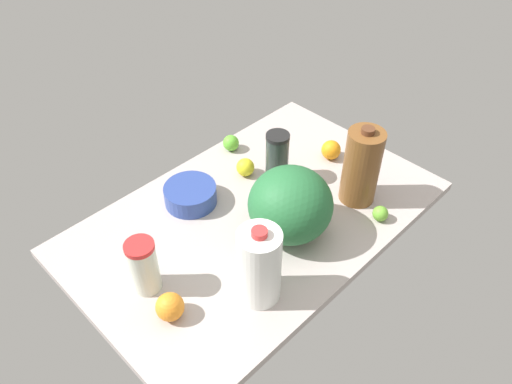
{
  "coord_description": "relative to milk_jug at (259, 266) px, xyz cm",
  "views": [
    {
      "loc": [
        -82.58,
        -82.47,
        118.68
      ],
      "look_at": [
        0.0,
        0.0,
        13.0
      ],
      "focal_mm": 35.0,
      "sensor_mm": 36.0,
      "label": 1
    }
  ],
  "objects": [
    {
      "name": "lime_near_front",
      "position": [
        48.58,
        -7.08,
        -9.52
      ],
      "size": [
        5.1,
        5.1,
        5.1
      ],
      "primitive_type": "sphere",
      "color": "#69B133",
      "rests_on": "countertop"
    },
    {
      "name": "chocolate_milk_jug",
      "position": [
        51.89,
        4.67,
        1.38
      ],
      "size": [
        12.0,
        12.0,
        28.47
      ],
      "color": "brown",
      "rests_on": "countertop"
    },
    {
      "name": "countertop",
      "position": [
        21.71,
        22.88,
        -13.57
      ],
      "size": [
        120.0,
        76.0,
        3.0
      ],
      "primitive_type": "cube",
      "color": "#B0A49F",
      "rests_on": "ground"
    },
    {
      "name": "tumbler_cup",
      "position": [
        -20.65,
        24.15,
        -3.21
      ],
      "size": [
        8.28,
        8.28,
        17.65
      ],
      "color": "beige",
      "rests_on": "countertop"
    },
    {
      "name": "orange_far_back",
      "position": [
        -22.0,
        11.65,
        -8.16
      ],
      "size": [
        7.82,
        7.82,
        7.82
      ],
      "primitive_type": "sphere",
      "color": "orange",
      "rests_on": "countertop"
    },
    {
      "name": "mixing_bowl",
      "position": [
        10.57,
        42.74,
        -8.83
      ],
      "size": [
        17.53,
        17.53,
        6.48
      ],
      "primitive_type": "cylinder",
      "color": "#2C428F",
      "rests_on": "countertop"
    },
    {
      "name": "lime_beside_bowl",
      "position": [
        40.03,
        54.54,
        -9.04
      ],
      "size": [
        6.07,
        6.07,
        6.07
      ],
      "primitive_type": "sphere",
      "color": "#5CB631",
      "rests_on": "countertop"
    },
    {
      "name": "watermelon",
      "position": [
        23.74,
        10.17,
        -0.43
      ],
      "size": [
        26.0,
        26.0,
        23.28
      ],
      "primitive_type": "ellipsoid",
      "color": "#256736",
      "rests_on": "countertop"
    },
    {
      "name": "shaker_bottle",
      "position": [
        40.16,
        30.99,
        -2.72
      ],
      "size": [
        8.18,
        8.18,
        18.63
      ],
      "color": "#2D3933",
      "rests_on": "countertop"
    },
    {
      "name": "lemon_by_jug",
      "position": [
        33.61,
        40.12,
        -8.82
      ],
      "size": [
        6.5,
        6.5,
        6.5
      ],
      "primitive_type": "sphere",
      "color": "yellow",
      "rests_on": "countertop"
    },
    {
      "name": "orange_loose",
      "position": [
        62.75,
        24.64,
        -8.47
      ],
      "size": [
        7.2,
        7.2,
        7.2
      ],
      "primitive_type": "sphere",
      "color": "orange",
      "rests_on": "countertop"
    },
    {
      "name": "milk_jug",
      "position": [
        0.0,
        0.0,
        0.0
      ],
      "size": [
        12.04,
        12.04,
        25.71
      ],
      "color": "white",
      "rests_on": "countertop"
    }
  ]
}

